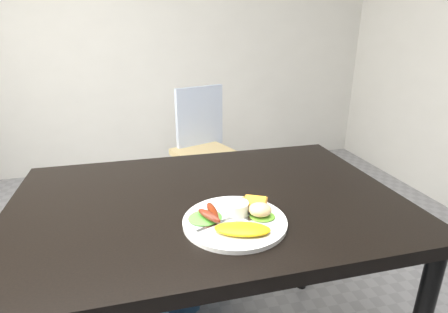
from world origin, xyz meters
name	(u,v)px	position (x,y,z in m)	size (l,w,h in m)	color
room_back_panel	(153,15)	(0.00, 2.25, 1.35)	(4.00, 0.04, 2.70)	silver
dining_table	(208,203)	(0.00, 0.00, 0.73)	(1.20, 0.80, 0.04)	black
dining_chair	(205,154)	(0.23, 1.22, 0.45)	(0.36, 0.36, 0.04)	tan
person	(179,138)	(-0.01, 0.65, 0.75)	(0.54, 0.36, 1.50)	#2E5886
plate	(235,222)	(0.04, -0.17, 0.76)	(0.28, 0.28, 0.01)	white
lettuce_left	(205,217)	(-0.04, -0.15, 0.77)	(0.09, 0.09, 0.01)	green
lettuce_right	(262,216)	(0.12, -0.18, 0.77)	(0.07, 0.06, 0.01)	#509120
omelette	(242,229)	(0.04, -0.24, 0.77)	(0.14, 0.07, 0.02)	yellow
sausage_a	(209,216)	(-0.03, -0.17, 0.78)	(0.02, 0.09, 0.02)	maroon
sausage_b	(213,211)	(-0.02, -0.15, 0.78)	(0.02, 0.10, 0.02)	#631804
ramekin	(237,209)	(0.05, -0.14, 0.78)	(0.06, 0.06, 0.04)	white
toast_a	(241,204)	(0.08, -0.10, 0.77)	(0.07, 0.07, 0.01)	brown
toast_b	(255,203)	(0.11, -0.12, 0.78)	(0.07, 0.07, 0.01)	#836116
potato_salad	(260,210)	(0.11, -0.17, 0.79)	(0.06, 0.06, 0.03)	beige
fork	(220,223)	(-0.01, -0.18, 0.76)	(0.14, 0.01, 0.00)	#ADAFB7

